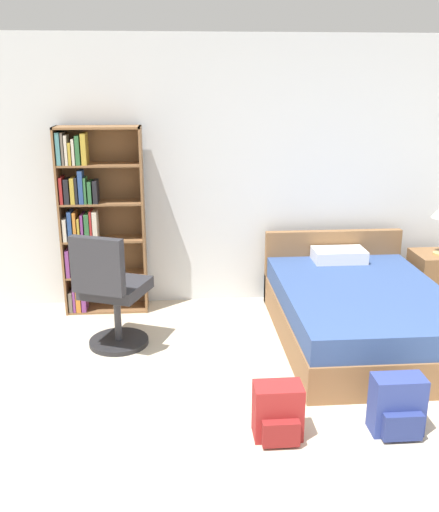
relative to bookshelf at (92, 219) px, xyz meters
The scene contains 7 objects.
wall_back 1.80m from the bookshelf, ahead, with size 9.00×0.06×2.60m.
bookshelf is the anchor object (origin of this frame).
bed 2.59m from the bookshelf, 19.52° to the right, with size 1.37×1.99×0.74m.
office_chair 1.00m from the bookshelf, 74.54° to the right, with size 0.64×0.69×1.03m.
nightstand 3.43m from the bookshelf, ahead, with size 0.46×0.46×0.54m.
backpack_blue 3.21m from the bookshelf, 45.68° to the right, with size 0.33×0.24×0.39m.
backpack_red 2.74m from the bookshelf, 57.66° to the right, with size 0.31×0.26×0.36m.
Camera 1 is at (-0.95, -2.32, 2.20)m, focal length 40.00 mm.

